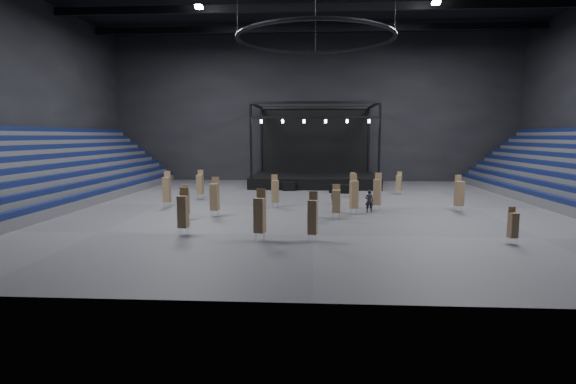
# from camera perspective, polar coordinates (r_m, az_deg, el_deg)

# --- Properties ---
(floor) EXTENTS (50.00, 50.00, 0.00)m
(floor) POSITION_cam_1_polar(r_m,az_deg,el_deg) (36.02, 3.33, -1.84)
(floor) COLOR #48484A
(floor) RESTS_ON ground
(wall_back) EXTENTS (50.00, 0.20, 18.00)m
(wall_back) POSITION_cam_1_polar(r_m,az_deg,el_deg) (56.68, 3.44, 10.56)
(wall_back) COLOR black
(wall_back) RESTS_ON ground
(wall_front) EXTENTS (50.00, 0.20, 18.00)m
(wall_front) POSITION_cam_1_polar(r_m,az_deg,el_deg) (14.97, 3.43, 20.19)
(wall_front) COLOR black
(wall_front) RESTS_ON ground
(wall_left) EXTENTS (0.20, 42.00, 18.00)m
(wall_left) POSITION_cam_1_polar(r_m,az_deg,el_deg) (43.63, -32.20, 10.51)
(wall_left) COLOR black
(wall_left) RESTS_ON ground
(bleachers_left) EXTENTS (7.20, 40.00, 6.40)m
(bleachers_left) POSITION_cam_1_polar(r_m,az_deg,el_deg) (42.53, -29.29, 0.99)
(bleachers_left) COLOR #4C4D4F
(bleachers_left) RESTS_ON floor
(stage) EXTENTS (14.00, 10.00, 9.20)m
(stage) POSITION_cam_1_polar(r_m,az_deg,el_deg) (51.99, 3.38, 2.54)
(stage) COLOR black
(stage) RESTS_ON floor
(truss_ring) EXTENTS (12.30, 12.30, 5.15)m
(truss_ring) POSITION_cam_1_polar(r_m,az_deg,el_deg) (36.34, 3.49, 18.86)
(truss_ring) COLOR black
(truss_ring) RESTS_ON ceiling
(flight_case_left) EXTENTS (1.37, 0.74, 0.89)m
(flight_case_left) POSITION_cam_1_polar(r_m,az_deg,el_deg) (46.18, 0.11, 0.72)
(flight_case_left) COLOR black
(flight_case_left) RESTS_ON floor
(flight_case_mid) EXTENTS (1.39, 0.90, 0.85)m
(flight_case_mid) POSITION_cam_1_polar(r_m,az_deg,el_deg) (44.46, 6.94, 0.39)
(flight_case_mid) COLOR black
(flight_case_mid) RESTS_ON floor
(flight_case_right) EXTENTS (1.35, 0.76, 0.87)m
(flight_case_right) POSITION_cam_1_polar(r_m,az_deg,el_deg) (44.71, 6.09, 0.45)
(flight_case_right) COLOR black
(flight_case_right) RESTS_ON floor
(chair_stack_0) EXTENTS (0.64, 0.64, 2.21)m
(chair_stack_0) POSITION_cam_1_polar(r_m,az_deg,el_deg) (44.57, 13.90, 1.21)
(chair_stack_0) COLOR silver
(chair_stack_0) RESTS_ON floor
(chair_stack_1) EXTENTS (0.66, 0.66, 2.78)m
(chair_stack_1) POSITION_cam_1_polar(r_m,az_deg,el_deg) (24.14, -3.59, -2.85)
(chair_stack_1) COLOR silver
(chair_stack_1) RESTS_ON floor
(chair_stack_2) EXTENTS (0.54, 0.54, 2.88)m
(chair_stack_2) POSITION_cam_1_polar(r_m,az_deg,el_deg) (36.43, -15.15, 0.36)
(chair_stack_2) COLOR silver
(chair_stack_2) RESTS_ON floor
(chair_stack_3) EXTENTS (0.56, 0.56, 2.35)m
(chair_stack_3) POSITION_cam_1_polar(r_m,az_deg,el_deg) (30.56, 6.14, -1.10)
(chair_stack_3) COLOR silver
(chair_stack_3) RESTS_ON floor
(chair_stack_4) EXTENTS (0.63, 0.63, 2.93)m
(chair_stack_4) POSITION_cam_1_polar(r_m,az_deg,el_deg) (32.58, 8.37, -0.22)
(chair_stack_4) COLOR silver
(chair_stack_4) RESTS_ON floor
(chair_stack_5) EXTENTS (0.68, 0.68, 2.74)m
(chair_stack_5) POSITION_cam_1_polar(r_m,az_deg,el_deg) (35.60, 20.91, -0.10)
(chair_stack_5) COLOR silver
(chair_stack_5) RESTS_ON floor
(chair_stack_6) EXTENTS (0.59, 0.59, 2.35)m
(chair_stack_6) POSITION_cam_1_polar(r_m,az_deg,el_deg) (30.79, -12.98, -1.23)
(chair_stack_6) COLOR silver
(chair_stack_6) RESTS_ON floor
(chair_stack_7) EXTENTS (0.55, 0.55, 2.69)m
(chair_stack_7) POSITION_cam_1_polar(r_m,az_deg,el_deg) (23.98, 3.15, -3.09)
(chair_stack_7) COLOR silver
(chair_stack_7) RESTS_ON floor
(chair_stack_8) EXTENTS (0.61, 0.61, 2.77)m
(chair_stack_8) POSITION_cam_1_polar(r_m,az_deg,el_deg) (31.71, -9.30, -0.54)
(chair_stack_8) COLOR silver
(chair_stack_8) RESTS_ON floor
(chair_stack_9) EXTENTS (0.63, 0.63, 2.27)m
(chair_stack_9) POSITION_cam_1_polar(r_m,az_deg,el_deg) (41.79, 8.32, 1.00)
(chair_stack_9) COLOR silver
(chair_stack_9) RESTS_ON floor
(chair_stack_10) EXTENTS (0.67, 0.67, 2.85)m
(chair_stack_10) POSITION_cam_1_polar(r_m,az_deg,el_deg) (34.54, 11.27, 0.08)
(chair_stack_10) COLOR silver
(chair_stack_10) RESTS_ON floor
(chair_stack_11) EXTENTS (0.58, 0.58, 2.60)m
(chair_stack_11) POSITION_cam_1_polar(r_m,az_deg,el_deg) (40.71, -11.11, 1.00)
(chair_stack_11) COLOR silver
(chair_stack_11) RESTS_ON floor
(chair_stack_12) EXTENTS (0.48, 0.48, 1.96)m
(chair_stack_12) POSITION_cam_1_polar(r_m,az_deg,el_deg) (26.16, 26.66, -3.73)
(chair_stack_12) COLOR silver
(chair_stack_12) RESTS_ON floor
(chair_stack_13) EXTENTS (0.57, 0.57, 2.71)m
(chair_stack_13) POSITION_cam_1_polar(r_m,az_deg,el_deg) (26.15, -13.17, -2.34)
(chair_stack_13) COLOR silver
(chair_stack_13) RESTS_ON floor
(chair_stack_14) EXTENTS (0.63, 0.63, 2.60)m
(chair_stack_14) POSITION_cam_1_polar(r_m,az_deg,el_deg) (35.21, -1.65, 0.16)
(chair_stack_14) COLOR silver
(chair_stack_14) RESTS_ON floor
(man_center) EXTENTS (0.62, 0.42, 1.66)m
(man_center) POSITION_cam_1_polar(r_m,az_deg,el_deg) (33.69, 10.27, -1.14)
(man_center) COLOR black
(man_center) RESTS_ON floor
(crew_member) EXTENTS (0.72, 0.86, 1.59)m
(crew_member) POSITION_cam_1_polar(r_m,az_deg,el_deg) (37.27, 5.92, -0.33)
(crew_member) COLOR black
(crew_member) RESTS_ON floor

